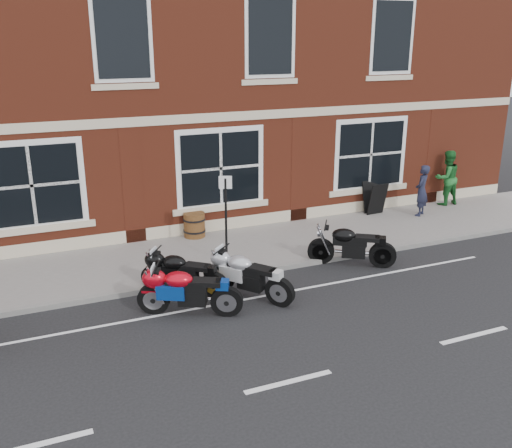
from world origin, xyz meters
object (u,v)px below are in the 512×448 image
object	(u,v)px
moto_sport_red	(188,289)
moto_sport_black	(183,272)
barrel_planter	(194,225)
moto_sport_silver	(248,274)
pedestrian_left	(422,191)
parking_sign	(226,214)
moto_naked_black	(350,244)
pedestrian_right	(447,178)
a_board_sign	(374,198)

from	to	relation	value
moto_sport_red	moto_sport_black	xyz separation A→B (m)	(0.18, 1.00, -0.03)
barrel_planter	moto_sport_silver	bearing A→B (deg)	-90.03
pedestrian_left	parking_sign	bearing A→B (deg)	-25.90
moto_sport_black	moto_sport_silver	xyz separation A→B (m)	(1.27, -0.74, 0.03)
moto_naked_black	barrel_planter	world-z (taller)	moto_naked_black
pedestrian_right	parking_sign	world-z (taller)	parking_sign
moto_sport_silver	pedestrian_right	size ratio (longest dim) A/B	1.01
moto_sport_red	moto_sport_black	size ratio (longest dim) A/B	1.20
moto_naked_black	parking_sign	bearing A→B (deg)	103.80
moto_sport_black	parking_sign	bearing A→B (deg)	-13.80
moto_sport_silver	pedestrian_right	xyz separation A→B (m)	(8.70, 3.85, 0.47)
moto_sport_silver	moto_naked_black	xyz separation A→B (m)	(3.06, 0.74, 0.00)
moto_naked_black	pedestrian_right	distance (m)	6.46
parking_sign	pedestrian_left	bearing A→B (deg)	32.94
a_board_sign	parking_sign	bearing A→B (deg)	-164.25
a_board_sign	barrel_planter	distance (m)	5.93
moto_sport_silver	pedestrian_left	bearing A→B (deg)	-12.47
barrel_planter	moto_naked_black	bearing A→B (deg)	-46.96
moto_sport_black	pedestrian_left	distance (m)	8.78
pedestrian_right	barrel_planter	xyz separation A→B (m)	(-8.70, 0.16, -0.57)
pedestrian_right	a_board_sign	xyz separation A→B (m)	(-2.77, 0.06, -0.40)
pedestrian_right	barrel_planter	distance (m)	8.72
moto_sport_red	parking_sign	bearing A→B (deg)	-10.73
moto_sport_silver	pedestrian_right	distance (m)	9.53
a_board_sign	barrel_planter	xyz separation A→B (m)	(-5.93, 0.10, -0.17)
pedestrian_left	pedestrian_right	bearing A→B (deg)	166.81
moto_sport_red	barrel_planter	xyz separation A→B (m)	(1.45, 4.28, -0.10)
pedestrian_right	a_board_sign	distance (m)	2.80
pedestrian_left	moto_sport_red	bearing A→B (deg)	-15.21
moto_sport_red	a_board_sign	xyz separation A→B (m)	(7.38, 4.18, 0.07)
barrel_planter	a_board_sign	bearing A→B (deg)	-0.97
a_board_sign	barrel_planter	bearing A→B (deg)	174.69
moto_sport_silver	parking_sign	size ratio (longest dim) A/B	0.83
moto_sport_red	a_board_sign	bearing A→B (deg)	-33.36
moto_sport_silver	pedestrian_right	world-z (taller)	pedestrian_right
pedestrian_left	pedestrian_right	size ratio (longest dim) A/B	0.88
moto_sport_silver	parking_sign	xyz separation A→B (m)	(0.15, 1.80, 0.84)
moto_sport_black	a_board_sign	bearing A→B (deg)	-26.59
moto_sport_black	moto_sport_silver	world-z (taller)	moto_sport_silver
moto_sport_black	pedestrian_right	world-z (taller)	pedestrian_right
a_board_sign	moto_sport_black	bearing A→B (deg)	-160.58
moto_naked_black	pedestrian_left	size ratio (longest dim) A/B	1.18
moto_naked_black	moto_sport_silver	bearing A→B (deg)	137.47
moto_sport_silver	a_board_sign	bearing A→B (deg)	-2.94
pedestrian_left	pedestrian_right	world-z (taller)	pedestrian_right
a_board_sign	pedestrian_left	bearing A→B (deg)	-35.80
moto_sport_silver	barrel_planter	size ratio (longest dim) A/B	2.67
pedestrian_right	parking_sign	xyz separation A→B (m)	(-8.55, -2.05, 0.37)
moto_sport_red	moto_sport_black	bearing A→B (deg)	17.22
pedestrian_left	barrel_planter	bearing A→B (deg)	-43.70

